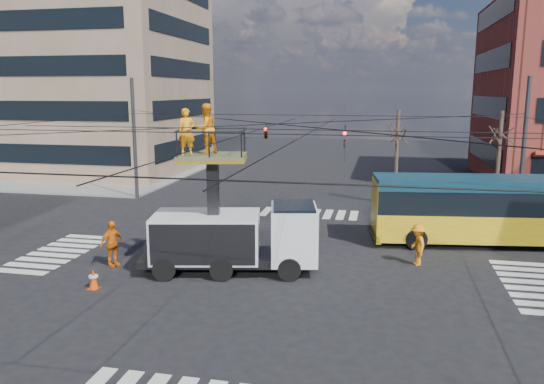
{
  "coord_description": "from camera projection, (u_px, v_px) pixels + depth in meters",
  "views": [
    {
      "loc": [
        4.19,
        -20.45,
        7.19
      ],
      "look_at": [
        -0.63,
        2.3,
        2.73
      ],
      "focal_mm": 35.0,
      "sensor_mm": 36.0,
      "label": 1
    }
  ],
  "objects": [
    {
      "name": "crosswalks",
      "position": [
        275.0,
        267.0,
        21.85
      ],
      "size": [
        22.4,
        22.4,
        0.02
      ],
      "primitive_type": null,
      "color": "silver",
      "rests_on": "ground"
    },
    {
      "name": "sidewalk_nw",
      "position": [
        88.0,
        173.0,
        46.29
      ],
      "size": [
        18.0,
        18.0,
        0.12
      ],
      "primitive_type": "cube",
      "color": "slate",
      "rests_on": "ground"
    },
    {
      "name": "tree_b",
      "position": [
        500.0,
        134.0,
        31.71
      ],
      "size": [
        2.0,
        2.0,
        6.0
      ],
      "color": "#382B21",
      "rests_on": "ground"
    },
    {
      "name": "traffic_cone",
      "position": [
        93.0,
        279.0,
        19.48
      ],
      "size": [
        0.36,
        0.36,
        0.74
      ],
      "primitive_type": "cone",
      "color": "#D63E09",
      "rests_on": "ground"
    },
    {
      "name": "overhead_network",
      "position": [
        276.0,
        163.0,
        21.44
      ],
      "size": [
        24.24,
        24.24,
        8.0
      ],
      "color": "#2D2D30",
      "rests_on": "ground"
    },
    {
      "name": "building_tower",
      "position": [
        86.0,
        0.0,
        46.52
      ],
      "size": [
        18.06,
        16.06,
        30.0
      ],
      "color": "#7B684E",
      "rests_on": "ground"
    },
    {
      "name": "utility_truck",
      "position": [
        233.0,
        219.0,
        21.12
      ],
      "size": [
        7.32,
        3.74,
        6.7
      ],
      "rotation": [
        0.0,
        0.0,
        0.2
      ],
      "color": "black",
      "rests_on": "ground"
    },
    {
      "name": "tree_a",
      "position": [
        398.0,
        132.0,
        32.93
      ],
      "size": [
        2.0,
        2.0,
        6.0
      ],
      "color": "#382B21",
      "rests_on": "ground"
    },
    {
      "name": "city_bus",
      "position": [
        504.0,
        209.0,
        24.87
      ],
      "size": [
        12.32,
        4.17,
        3.2
      ],
      "rotation": [
        0.0,
        0.0,
        0.13
      ],
      "color": "#C19A12",
      "rests_on": "ground"
    },
    {
      "name": "worker_ground",
      "position": [
        112.0,
        244.0,
        21.87
      ],
      "size": [
        0.9,
        1.22,
        1.93
      ],
      "primitive_type": "imported",
      "rotation": [
        0.0,
        0.0,
        1.14
      ],
      "color": "orange",
      "rests_on": "ground"
    },
    {
      "name": "ground",
      "position": [
        275.0,
        268.0,
        21.85
      ],
      "size": [
        120.0,
        120.0,
        0.0
      ],
      "primitive_type": "plane",
      "color": "black",
      "rests_on": "ground"
    },
    {
      "name": "flagger",
      "position": [
        418.0,
        245.0,
        22.03
      ],
      "size": [
        0.94,
        1.27,
        1.75
      ],
      "primitive_type": "imported",
      "rotation": [
        0.0,
        0.0,
        -1.29
      ],
      "color": "orange",
      "rests_on": "ground"
    }
  ]
}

